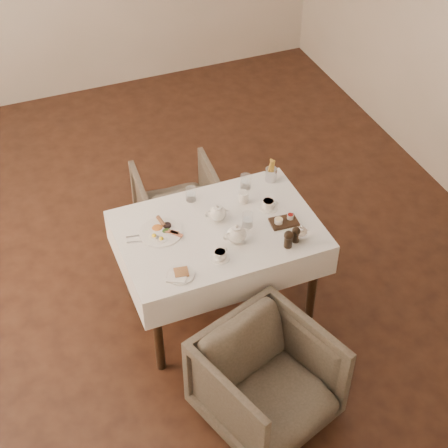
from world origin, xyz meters
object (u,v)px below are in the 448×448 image
armchair_near (267,382)px  armchair_far (177,202)px  teapot_centre (218,212)px  breakfast_plate (161,231)px  table (218,242)px

armchair_near → armchair_far: size_ratio=1.16×
armchair_near → teapot_centre: (0.08, 1.00, 0.49)m
armchair_far → breakfast_plate: size_ratio=2.23×
breakfast_plate → teapot_centre: teapot_centre is taller
table → armchair_near: (-0.06, -0.91, -0.31)m
table → teapot_centre: (0.03, 0.08, 0.18)m
armchair_far → teapot_centre: (0.02, -0.81, 0.54)m
armchair_far → teapot_centre: 0.97m
armchair_near → armchair_far: (0.06, 1.81, -0.04)m
table → armchair_near: 0.97m
table → breakfast_plate: 0.39m
armchair_near → breakfast_plate: (-0.30, 1.01, 0.44)m
breakfast_plate → teapot_centre: bearing=14.9°
armchair_near → teapot_centre: bearing=66.6°
teapot_centre → table: bearing=-100.4°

